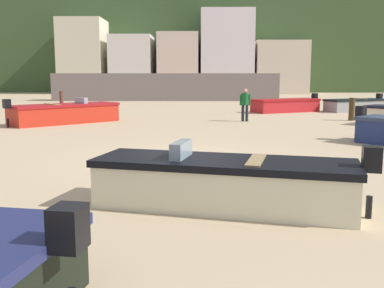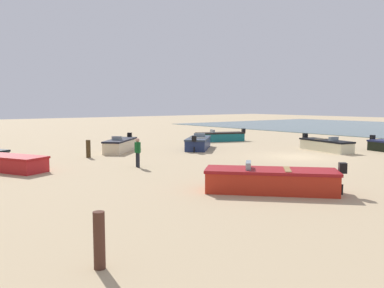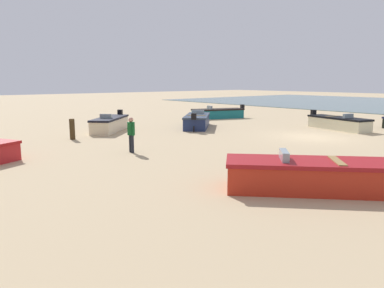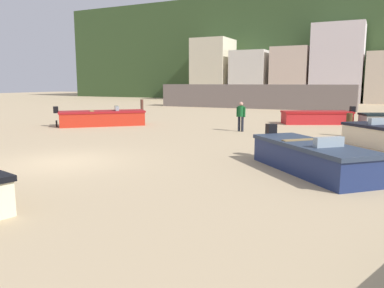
% 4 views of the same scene
% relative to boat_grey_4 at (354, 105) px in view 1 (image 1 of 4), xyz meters
% --- Properties ---
extents(ground_plane, '(160.00, 160.00, 0.00)m').
position_rel_boat_grey_4_xyz_m(ground_plane, '(-10.44, -17.05, -0.41)').
color(ground_plane, tan).
extents(headland_hill, '(90.00, 32.00, 16.45)m').
position_rel_boat_grey_4_xyz_m(headland_hill, '(-10.44, 48.95, 7.82)').
color(headland_hill, '#354D28').
rests_on(headland_hill, ground).
extents(harbor_pier, '(20.57, 2.40, 2.48)m').
position_rel_boat_grey_4_xyz_m(harbor_pier, '(-12.96, 12.95, 0.84)').
color(harbor_pier, slate).
rests_on(harbor_pier, ground).
extents(townhouse_far_left, '(5.53, 6.22, 9.39)m').
position_rel_boat_grey_4_xyz_m(townhouse_far_left, '(-24.68, 30.06, 4.29)').
color(townhouse_far_left, beige).
rests_on(townhouse_far_left, ground).
extents(townhouse_centre_left, '(5.26, 5.93, 7.32)m').
position_rel_boat_grey_4_xyz_m(townhouse_centre_left, '(-18.42, 29.91, 3.25)').
color(townhouse_centre_left, silver).
rests_on(townhouse_centre_left, ground).
extents(townhouse_centre, '(5.11, 5.73, 7.62)m').
position_rel_boat_grey_4_xyz_m(townhouse_centre, '(-12.47, 29.81, 3.40)').
color(townhouse_centre, beige).
rests_on(townhouse_centre, ground).
extents(townhouse_centre_right, '(6.58, 5.22, 10.44)m').
position_rel_boat_grey_4_xyz_m(townhouse_centre_right, '(-6.30, 29.56, 4.81)').
color(townhouse_centre_right, silver).
rests_on(townhouse_centre_right, ground).
extents(townhouse_far_right, '(6.51, 5.12, 6.59)m').
position_rel_boat_grey_4_xyz_m(townhouse_far_right, '(0.57, 29.51, 2.89)').
color(townhouse_far_right, beige).
rests_on(townhouse_far_right, ground).
extents(boat_grey_4, '(4.22, 2.89, 1.11)m').
position_rel_boat_grey_4_xyz_m(boat_grey_4, '(0.00, 0.00, 0.00)').
color(boat_grey_4, gray).
rests_on(boat_grey_4, ground).
extents(boat_cream_5, '(4.77, 2.42, 1.16)m').
position_rel_boat_grey_4_xyz_m(boat_cream_5, '(-9.62, -21.50, 0.03)').
color(boat_cream_5, beige).
rests_on(boat_cream_5, ground).
extents(boat_red_7, '(4.62, 3.32, 1.14)m').
position_rel_boat_grey_4_xyz_m(boat_red_7, '(-4.52, -0.60, 0.01)').
color(boat_red_7, red).
rests_on(boat_red_7, ground).
extents(boat_red_8, '(4.90, 4.73, 1.24)m').
position_rel_boat_grey_4_xyz_m(boat_red_8, '(-16.42, -7.54, 0.07)').
color(boat_red_8, red).
rests_on(boat_red_8, ground).
extents(mooring_post_near_water, '(0.29, 0.29, 1.15)m').
position_rel_boat_grey_4_xyz_m(mooring_post_near_water, '(-2.22, -6.04, 0.17)').
color(mooring_post_near_water, '#41301A').
rests_on(mooring_post_near_water, ground).
extents(mooring_post_mid_beach, '(0.25, 0.25, 1.25)m').
position_rel_boat_grey_4_xyz_m(mooring_post_mid_beach, '(-19.12, 1.07, 0.22)').
color(mooring_post_mid_beach, '#4E2D23').
rests_on(mooring_post_mid_beach, ground).
extents(beach_walker_foreground, '(0.54, 0.38, 1.62)m').
position_rel_boat_grey_4_xyz_m(beach_walker_foreground, '(-7.70, -6.55, 0.55)').
color(beach_walker_foreground, black).
rests_on(beach_walker_foreground, ground).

